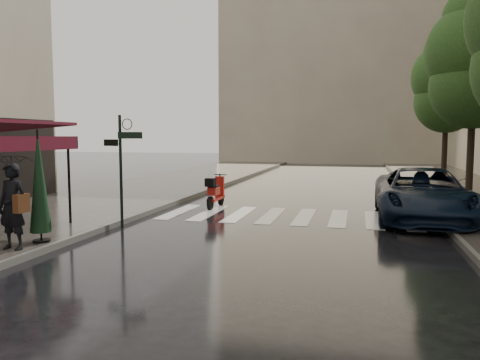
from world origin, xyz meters
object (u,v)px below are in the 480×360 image
at_px(parasol_back, 39,182).
at_px(parked_car, 423,194).
at_px(scooter, 215,193).
at_px(pedestrian_with_umbrella, 11,170).

bearing_deg(parasol_back, parked_car, 32.89).
relative_size(scooter, parked_car, 0.31).
relative_size(scooter, parasol_back, 0.68).
xyz_separation_m(pedestrian_with_umbrella, parasol_back, (0.11, 0.75, -0.32)).
height_order(scooter, parasol_back, parasol_back).
relative_size(pedestrian_with_umbrella, parked_car, 0.45).
relative_size(parked_car, parasol_back, 2.23).
height_order(pedestrian_with_umbrella, parasol_back, same).
distance_m(parked_car, parasol_back, 10.60).
bearing_deg(pedestrian_with_umbrella, scooter, 77.82).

